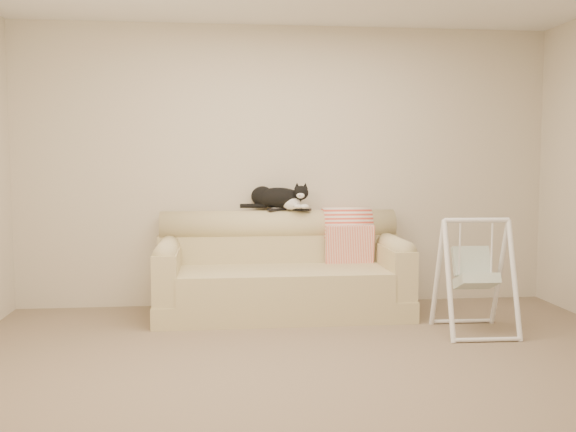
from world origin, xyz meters
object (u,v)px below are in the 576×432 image
object	(u,v)px
remote_a	(277,209)
tuxedo_cat	(278,198)
remote_b	(302,209)
baby_swing	(475,275)
sofa	(281,274)

from	to	relation	value
remote_a	tuxedo_cat	xyz separation A→B (m)	(0.01, 0.02, 0.11)
remote_a	tuxedo_cat	world-z (taller)	tuxedo_cat
remote_b	baby_swing	world-z (taller)	remote_b
sofa	tuxedo_cat	bearing A→B (deg)	91.03
remote_a	tuxedo_cat	distance (m)	0.11
remote_a	remote_b	xyz separation A→B (m)	(0.23, -0.03, -0.00)
baby_swing	sofa	bearing A→B (deg)	150.51
remote_a	remote_b	world-z (taller)	remote_a
tuxedo_cat	baby_swing	xyz separation A→B (m)	(1.45, -1.08, -0.56)
sofa	tuxedo_cat	xyz separation A→B (m)	(-0.00, 0.26, 0.67)
sofa	tuxedo_cat	world-z (taller)	tuxedo_cat
sofa	remote_b	xyz separation A→B (m)	(0.21, 0.21, 0.56)
remote_a	remote_b	size ratio (longest dim) A/B	1.07
remote_b	sofa	bearing A→B (deg)	-135.07
tuxedo_cat	baby_swing	size ratio (longest dim) A/B	0.70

